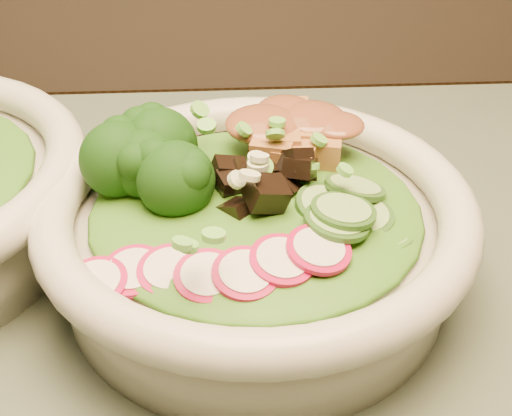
{
  "coord_description": "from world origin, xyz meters",
  "views": [
    {
      "loc": [
        -0.01,
        -0.24,
        1.06
      ],
      "look_at": [
        0.01,
        0.11,
        0.81
      ],
      "focal_mm": 50.0,
      "sensor_mm": 36.0,
      "label": 1
    }
  ],
  "objects": [
    {
      "name": "radish_slices",
      "position": [
        -0.01,
        0.05,
        0.81
      ],
      "size": [
        0.11,
        0.05,
        0.02
      ],
      "primitive_type": null,
      "rotation": [
        0.0,
        0.0,
        -0.09
      ],
      "color": "#A30C3B",
      "rests_on": "salad_bowl"
    },
    {
      "name": "peanut_sauce",
      "position": [
        0.03,
        0.17,
        0.83
      ],
      "size": [
        0.07,
        0.06,
        0.02
      ],
      "primitive_type": "ellipsoid",
      "color": "brown",
      "rests_on": "tofu_cubes"
    },
    {
      "name": "lettuce_bed",
      "position": [
        0.01,
        0.11,
        0.81
      ],
      "size": [
        0.2,
        0.2,
        0.02
      ],
      "primitive_type": "ellipsoid",
      "color": "#265F14",
      "rests_on": "salad_bowl"
    },
    {
      "name": "cucumber_slices",
      "position": [
        0.07,
        0.09,
        0.82
      ],
      "size": [
        0.08,
        0.08,
        0.04
      ],
      "primitive_type": null,
      "rotation": [
        0.0,
        0.0,
        -0.09
      ],
      "color": "#88C16B",
      "rests_on": "salad_bowl"
    },
    {
      "name": "salad_bowl",
      "position": [
        0.01,
        0.11,
        0.79
      ],
      "size": [
        0.27,
        0.27,
        0.07
      ],
      "rotation": [
        0.0,
        0.0,
        -0.09
      ],
      "color": "beige",
      "rests_on": "dining_table"
    },
    {
      "name": "scallion_garnish",
      "position": [
        0.01,
        0.11,
        0.83
      ],
      "size": [
        0.19,
        0.19,
        0.02
      ],
      "primitive_type": null,
      "color": "#68BE43",
      "rests_on": "salad_bowl"
    },
    {
      "name": "tofu_cubes",
      "position": [
        0.03,
        0.17,
        0.82
      ],
      "size": [
        0.09,
        0.07,
        0.04
      ],
      "primitive_type": null,
      "rotation": [
        0.0,
        0.0,
        -0.09
      ],
      "color": "#985F32",
      "rests_on": "salad_bowl"
    },
    {
      "name": "broccoli_florets",
      "position": [
        -0.05,
        0.13,
        0.83
      ],
      "size": [
        0.09,
        0.08,
        0.04
      ],
      "primitive_type": null,
      "rotation": [
        0.0,
        0.0,
        -0.09
      ],
      "color": "black",
      "rests_on": "salad_bowl"
    },
    {
      "name": "mushroom_heap",
      "position": [
        0.01,
        0.12,
        0.82
      ],
      "size": [
        0.08,
        0.08,
        0.04
      ],
      "primitive_type": null,
      "rotation": [
        0.0,
        0.0,
        -0.09
      ],
      "color": "black",
      "rests_on": "salad_bowl"
    }
  ]
}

